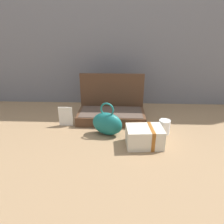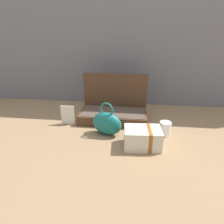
{
  "view_description": "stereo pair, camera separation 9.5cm",
  "coord_description": "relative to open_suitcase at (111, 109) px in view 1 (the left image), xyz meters",
  "views": [
    {
      "loc": [
        0.04,
        -1.2,
        0.64
      ],
      "look_at": [
        -0.01,
        -0.02,
        0.15
      ],
      "focal_mm": 31.92,
      "sensor_mm": 36.0,
      "label": 1
    },
    {
      "loc": [
        0.13,
        -1.19,
        0.64
      ],
      "look_at": [
        -0.01,
        -0.02,
        0.15
      ],
      "focal_mm": 31.92,
      "sensor_mm": 36.0,
      "label": 2
    }
  ],
  "objects": [
    {
      "name": "coffee_mug",
      "position": [
        0.35,
        -0.22,
        -0.03
      ],
      "size": [
        0.11,
        0.07,
        0.09
      ],
      "color": "white",
      "rests_on": "ground_plane"
    },
    {
      "name": "open_suitcase",
      "position": [
        0.0,
        0.0,
        0.0
      ],
      "size": [
        0.49,
        0.27,
        0.33
      ],
      "color": "#4C301E",
      "rests_on": "ground_plane"
    },
    {
      "name": "cream_toiletry_bag",
      "position": [
        0.21,
        -0.37,
        -0.02
      ],
      "size": [
        0.22,
        0.16,
        0.12
      ],
      "color": "beige",
      "rests_on": "ground_plane"
    },
    {
      "name": "back_wall",
      "position": [
        0.03,
        0.38,
        0.62
      ],
      "size": [
        3.2,
        0.06,
        1.4
      ],
      "primitive_type": "cube",
      "color": "slate",
      "rests_on": "ground_plane"
    },
    {
      "name": "teal_pouch_handbag",
      "position": [
        -0.02,
        -0.25,
        0.0
      ],
      "size": [
        0.22,
        0.15,
        0.22
      ],
      "color": "#196B66",
      "rests_on": "ground_plane"
    },
    {
      "name": "ground_plane",
      "position": [
        0.03,
        -0.2,
        -0.08
      ],
      "size": [
        6.0,
        6.0,
        0.0
      ],
      "primitive_type": "plane",
      "color": "#8C6D4C"
    },
    {
      "name": "info_card_left",
      "position": [
        -0.32,
        -0.14,
        -0.01
      ],
      "size": [
        0.1,
        0.01,
        0.14
      ],
      "primitive_type": "cube",
      "rotation": [
        0.0,
        0.0,
        -0.01
      ],
      "color": "silver",
      "rests_on": "ground_plane"
    }
  ]
}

